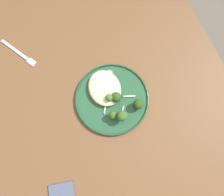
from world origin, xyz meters
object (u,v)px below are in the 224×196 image
object	(u,v)px
broccoli_floret_rear_charred	(109,98)
seared_scallop_large_seared	(102,83)
seared_scallop_front_small	(110,73)
dinner_plate	(112,99)
seared_scallop_on_noodles	(93,85)
broccoli_floret_near_rim	(122,116)
broccoli_floret_tall_stalk	(113,115)
dinner_fork	(20,53)
seared_scallop_tilted_round	(102,89)
broccoli_floret_split_head	(138,104)
broccoli_floret_beside_noodles	(116,97)
seared_scallop_rear_pale	(106,93)
seared_scallop_left_edge	(107,87)

from	to	relation	value
broccoli_floret_rear_charred	seared_scallop_large_seared	bearing A→B (deg)	0.48
seared_scallop_front_small	seared_scallop_large_seared	bearing A→B (deg)	120.77
dinner_plate	broccoli_floret_rear_charred	bearing A→B (deg)	94.43
seared_scallop_on_noodles	broccoli_floret_rear_charred	size ratio (longest dim) A/B	0.56
broccoli_floret_near_rim	broccoli_floret_tall_stalk	bearing A→B (deg)	59.16
broccoli_floret_near_rim	dinner_fork	distance (m)	0.51
seared_scallop_tilted_round	broccoli_floret_split_head	world-z (taller)	broccoli_floret_split_head
seared_scallop_tilted_round	broccoli_floret_near_rim	size ratio (longest dim) A/B	0.55
broccoli_floret_tall_stalk	broccoli_floret_beside_noodles	size ratio (longest dim) A/B	0.93
seared_scallop_front_small	broccoli_floret_split_head	xyz separation A→B (m)	(-0.16, -0.05, 0.02)
seared_scallop_on_noodles	seared_scallop_rear_pale	bearing A→B (deg)	-146.52
seared_scallop_on_noodles	broccoli_floret_near_rim	world-z (taller)	broccoli_floret_near_rim
seared_scallop_left_edge	broccoli_floret_near_rim	distance (m)	0.14
seared_scallop_large_seared	broccoli_floret_rear_charred	world-z (taller)	broccoli_floret_rear_charred
seared_scallop_large_seared	seared_scallop_front_small	bearing A→B (deg)	-59.23
seared_scallop_front_small	broccoli_floret_split_head	bearing A→B (deg)	-162.25
seared_scallop_front_small	broccoli_floret_split_head	world-z (taller)	broccoli_floret_split_head
seared_scallop_rear_pale	seared_scallop_on_noodles	size ratio (longest dim) A/B	0.94
broccoli_floret_rear_charred	seared_scallop_rear_pale	bearing A→B (deg)	0.34
broccoli_floret_split_head	broccoli_floret_rear_charred	world-z (taller)	broccoli_floret_rear_charred
seared_scallop_tilted_round	broccoli_floret_split_head	size ratio (longest dim) A/B	0.70
seared_scallop_left_edge	broccoli_floret_beside_noodles	xyz separation A→B (m)	(-0.06, -0.02, 0.02)
seared_scallop_rear_pale	broccoli_floret_rear_charred	world-z (taller)	broccoli_floret_rear_charred
seared_scallop_rear_pale	broccoli_floret_tall_stalk	distance (m)	0.09
dinner_plate	seared_scallop_tilted_round	bearing A→B (deg)	24.40
seared_scallop_tilted_round	broccoli_floret_beside_noodles	xyz separation A→B (m)	(-0.06, -0.04, 0.02)
seared_scallop_tilted_round	seared_scallop_front_small	bearing A→B (deg)	-47.55
seared_scallop_on_noodles	broccoli_floret_beside_noodles	xyz separation A→B (m)	(-0.09, -0.06, 0.02)
seared_scallop_on_noodles	broccoli_floret_rear_charred	distance (m)	0.09
seared_scallop_left_edge	dinner_fork	size ratio (longest dim) A/B	0.19
seared_scallop_left_edge	broccoli_floret_beside_noodles	bearing A→B (deg)	-164.82
broccoli_floret_rear_charred	dinner_plate	bearing A→B (deg)	-85.57
broccoli_floret_split_head	broccoli_floret_rear_charred	size ratio (longest dim) A/B	0.94
seared_scallop_tilted_round	broccoli_floret_rear_charred	size ratio (longest dim) A/B	0.66
seared_scallop_front_small	seared_scallop_on_noodles	size ratio (longest dim) A/B	0.90
seared_scallop_rear_pale	broccoli_floret_split_head	world-z (taller)	broccoli_floret_split_head
seared_scallop_left_edge	broccoli_floret_tall_stalk	world-z (taller)	broccoli_floret_tall_stalk
broccoli_floret_beside_noodles	broccoli_floret_near_rim	bearing A→B (deg)	173.11
seared_scallop_left_edge	seared_scallop_large_seared	size ratio (longest dim) A/B	1.43
dinner_plate	broccoli_floret_beside_noodles	world-z (taller)	broccoli_floret_beside_noodles
seared_scallop_front_small	dinner_fork	world-z (taller)	seared_scallop_front_small
dinner_plate	broccoli_floret_tall_stalk	world-z (taller)	broccoli_floret_tall_stalk
seared_scallop_tilted_round	broccoli_floret_split_head	xyz separation A→B (m)	(-0.11, -0.10, 0.02)
seared_scallop_tilted_round	seared_scallop_left_edge	bearing A→B (deg)	-88.74
seared_scallop_on_noodles	broccoli_floret_tall_stalk	distance (m)	0.15
seared_scallop_on_noodles	dinner_fork	world-z (taller)	seared_scallop_on_noodles
seared_scallop_left_edge	broccoli_floret_rear_charred	bearing A→B (deg)	167.22
seared_scallop_large_seared	broccoli_floret_split_head	world-z (taller)	broccoli_floret_split_head
seared_scallop_front_small	seared_scallop_large_seared	world-z (taller)	seared_scallop_front_small
seared_scallop_rear_pale	broccoli_floret_rear_charred	xyz separation A→B (m)	(-0.03, -0.00, 0.02)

